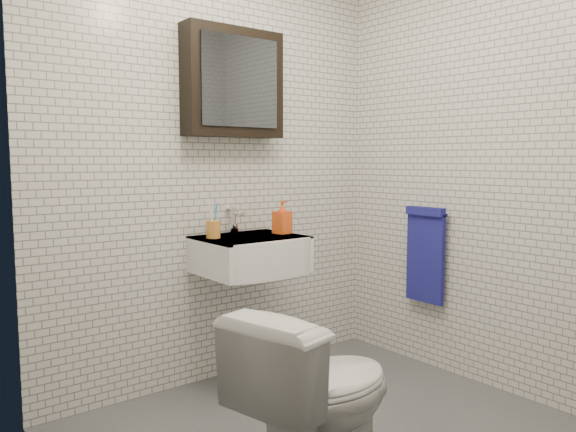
{
  "coord_description": "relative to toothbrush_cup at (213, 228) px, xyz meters",
  "views": [
    {
      "loc": [
        -1.68,
        -1.77,
        1.27
      ],
      "look_at": [
        0.06,
        0.45,
        0.99
      ],
      "focal_mm": 35.0,
      "sensor_mm": 36.0,
      "label": 1
    }
  ],
  "objects": [
    {
      "name": "washbasin",
      "position": [
        0.19,
        -0.11,
        -0.15
      ],
      "size": [
        0.55,
        0.5,
        0.2
      ],
      "color": "white",
      "rests_on": "room_shell"
    },
    {
      "name": "soap_bottle",
      "position": [
        0.41,
        -0.08,
        0.04
      ],
      "size": [
        0.1,
        0.1,
        0.19
      ],
      "primitive_type": "imported",
      "rotation": [
        0.0,
        0.0,
        0.16
      ],
      "color": "orange",
      "rests_on": "washbasin"
    },
    {
      "name": "room_shell",
      "position": [
        0.14,
        -0.84,
        0.56
      ],
      "size": [
        2.22,
        2.02,
        2.51
      ],
      "color": "silver",
      "rests_on": "ground"
    },
    {
      "name": "towel_rail",
      "position": [
        1.19,
        -0.49,
        -0.18
      ],
      "size": [
        0.09,
        0.3,
        0.58
      ],
      "color": "silver",
      "rests_on": "room_shell"
    },
    {
      "name": "mirror_cabinet",
      "position": [
        0.19,
        0.08,
        0.8
      ],
      "size": [
        0.6,
        0.15,
        0.6
      ],
      "color": "black",
      "rests_on": "room_shell"
    },
    {
      "name": "toothbrush_cup",
      "position": [
        0.0,
        0.0,
        0.0
      ],
      "size": [
        0.1,
        0.1,
        0.21
      ],
      "rotation": [
        0.0,
        0.0,
        -0.36
      ],
      "color": "#CC8433",
      "rests_on": "washbasin"
    },
    {
      "name": "toilet",
      "position": [
        -0.17,
        -1.06,
        -0.54
      ],
      "size": [
        0.79,
        0.56,
        0.74
      ],
      "primitive_type": "imported",
      "rotation": [
        0.0,
        0.0,
        1.79
      ],
      "color": "silver",
      "rests_on": "ground"
    },
    {
      "name": "faucet",
      "position": [
        0.19,
        0.09,
        0.02
      ],
      "size": [
        0.06,
        0.2,
        0.15
      ],
      "color": "silver",
      "rests_on": "washbasin"
    }
  ]
}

